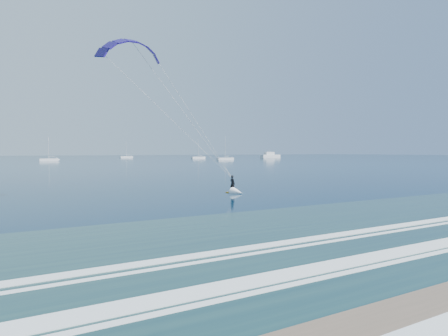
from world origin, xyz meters
name	(u,v)px	position (x,y,z in m)	size (l,w,h in m)	color
kitesurfer_rig	(185,115)	(3.15, 30.08, 8.10)	(16.68, 4.39, 15.47)	#BF8816
motor_yacht	(270,155)	(154.32, 216.55, 1.59)	(14.60, 3.89, 6.09)	silver
sailboat_3	(49,160)	(9.61, 190.59, 0.68)	(7.93, 2.40, 11.11)	silver
sailboat_4	(126,157)	(65.49, 257.87, 0.68)	(8.24, 2.40, 11.27)	silver
sailboat_5	(198,158)	(95.63, 210.68, 0.68)	(8.58, 2.40, 11.73)	silver
sailboat_6	(225,159)	(91.92, 172.30, 0.69)	(9.14, 2.40, 12.32)	silver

